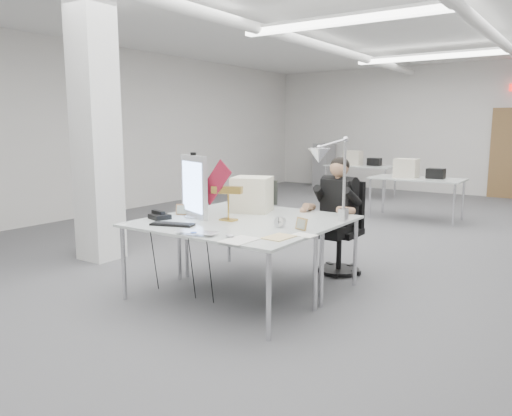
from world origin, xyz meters
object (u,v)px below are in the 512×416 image
(monitor, at_px, (194,187))
(bankers_lamp, at_px, (228,203))
(seated_person, at_px, (339,196))
(architect_lamp, at_px, (333,173))
(desk_main, at_px, (216,229))
(desk_phone, at_px, (160,217))
(office_chair, at_px, (340,229))
(beige_monitor, at_px, (252,194))
(laptop, at_px, (194,234))

(monitor, relative_size, bankers_lamp, 1.79)
(seated_person, relative_size, architect_lamp, 0.85)
(desk_main, bearing_deg, monitor, 151.43)
(bankers_lamp, bearing_deg, seated_person, 44.11)
(desk_phone, bearing_deg, office_chair, 69.12)
(desk_phone, xyz_separation_m, architect_lamp, (1.57, 0.71, 0.47))
(desk_main, relative_size, office_chair, 1.75)
(desk_main, distance_m, seated_person, 1.66)
(seated_person, relative_size, desk_phone, 4.41)
(desk_phone, bearing_deg, beige_monitor, 76.59)
(seated_person, relative_size, beige_monitor, 2.09)
(beige_monitor, bearing_deg, bankers_lamp, -97.39)
(laptop, height_order, architect_lamp, architect_lamp)
(office_chair, bearing_deg, monitor, -116.25)
(beige_monitor, bearing_deg, architect_lamp, -29.03)
(bankers_lamp, xyz_separation_m, architect_lamp, (0.94, 0.39, 0.31))
(laptop, height_order, bankers_lamp, bankers_lamp)
(seated_person, distance_m, beige_monitor, 0.99)
(laptop, relative_size, desk_phone, 1.93)
(monitor, bearing_deg, laptop, -26.04)
(monitor, relative_size, architect_lamp, 0.64)
(bankers_lamp, height_order, beige_monitor, beige_monitor)
(office_chair, xyz_separation_m, desk_phone, (-1.22, -1.63, 0.26))
(bankers_lamp, xyz_separation_m, desk_phone, (-0.63, -0.32, -0.15))
(desk_main, height_order, beige_monitor, beige_monitor)
(office_chair, relative_size, laptop, 2.82)
(monitor, xyz_separation_m, beige_monitor, (0.28, 0.63, -0.13))
(desk_main, distance_m, bankers_lamp, 0.39)
(desk_main, height_order, laptop, laptop)
(office_chair, distance_m, architect_lamp, 1.22)
(desk_main, xyz_separation_m, monitor, (-0.50, 0.27, 0.33))
(monitor, xyz_separation_m, architect_lamp, (1.34, 0.44, 0.17))
(desk_main, bearing_deg, beige_monitor, 103.67)
(seated_person, xyz_separation_m, beige_monitor, (-0.72, -0.68, 0.04))
(seated_person, distance_m, monitor, 1.65)
(monitor, relative_size, laptop, 1.74)
(monitor, distance_m, beige_monitor, 0.70)
(office_chair, relative_size, monitor, 1.62)
(office_chair, height_order, architect_lamp, architect_lamp)
(desk_phone, height_order, architect_lamp, architect_lamp)
(bankers_lamp, bearing_deg, laptop, -96.36)
(desk_main, height_order, monitor, monitor)
(bankers_lamp, height_order, desk_phone, bankers_lamp)
(seated_person, xyz_separation_m, monitor, (-1.00, -1.30, 0.17))
(seated_person, height_order, monitor, monitor)
(architect_lamp, bearing_deg, bankers_lamp, -159.23)
(seated_person, bearing_deg, laptop, -91.76)
(architect_lamp, bearing_deg, desk_phone, -157.22)
(bankers_lamp, bearing_deg, office_chair, 44.97)
(seated_person, relative_size, laptop, 2.29)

